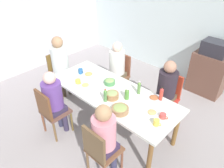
% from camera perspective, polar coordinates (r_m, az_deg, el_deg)
% --- Properties ---
extents(ground_plane, '(7.04, 7.04, 0.00)m').
position_cam_1_polar(ground_plane, '(3.96, -0.00, -10.72)').
color(ground_plane, '#999191').
extents(wall_back, '(6.11, 0.12, 2.60)m').
position_cam_1_polar(wall_back, '(5.14, 19.90, 15.01)').
color(wall_back, silver).
rests_on(wall_back, ground_plane).
extents(wall_left, '(0.12, 5.04, 2.60)m').
position_cam_1_polar(wall_left, '(5.56, -23.95, 15.45)').
color(wall_left, silver).
rests_on(wall_left, ground_plane).
extents(dining_table, '(2.28, 0.90, 0.73)m').
position_cam_1_polar(dining_table, '(3.54, -0.00, -3.00)').
color(dining_table, silver).
rests_on(dining_table, ground_plane).
extents(chair_0, '(0.40, 0.40, 0.90)m').
position_cam_1_polar(chair_0, '(3.92, 14.58, -2.83)').
color(chair_0, red).
rests_on(chair_0, ground_plane).
extents(person_0, '(0.32, 0.32, 1.21)m').
position_cam_1_polar(person_0, '(3.73, 14.34, -0.71)').
color(person_0, brown).
rests_on(person_0, ground_plane).
extents(chair_1, '(0.40, 0.40, 0.90)m').
position_cam_1_polar(chair_1, '(3.60, -16.01, -6.80)').
color(chair_1, brown).
rests_on(chair_1, ground_plane).
extents(person_1, '(0.31, 0.31, 1.19)m').
position_cam_1_polar(person_1, '(3.51, -15.28, -3.62)').
color(person_1, '#302F49').
rests_on(person_1, ground_plane).
extents(chair_2, '(0.40, 0.40, 0.90)m').
position_cam_1_polar(chair_2, '(4.45, 2.02, 3.06)').
color(chair_2, brown).
rests_on(chair_2, ground_plane).
extents(person_2, '(0.31, 0.31, 1.21)m').
position_cam_1_polar(person_2, '(4.29, 1.27, 5.10)').
color(person_2, brown).
rests_on(person_2, ground_plane).
extents(chair_3, '(0.40, 0.40, 0.90)m').
position_cam_1_polar(chair_3, '(4.63, -13.84, 3.29)').
color(chair_3, brown).
rests_on(chair_3, ground_plane).
extents(person_3, '(0.34, 0.34, 1.30)m').
position_cam_1_polar(person_3, '(4.43, -13.65, 5.94)').
color(person_3, brown).
rests_on(person_3, ground_plane).
extents(chair_4, '(0.40, 0.40, 0.90)m').
position_cam_1_polar(chair_4, '(2.91, -3.22, -17.12)').
color(chair_4, brown).
rests_on(chair_4, ground_plane).
extents(person_4, '(0.31, 0.31, 1.19)m').
position_cam_1_polar(person_4, '(2.80, -1.99, -13.37)').
color(person_4, '#33364A').
rests_on(person_4, ground_plane).
extents(plate_0, '(0.21, 0.21, 0.04)m').
position_cam_1_polar(plate_0, '(3.65, -7.10, -0.40)').
color(plate_0, silver).
rests_on(plate_0, dining_table).
extents(plate_1, '(0.25, 0.25, 0.04)m').
position_cam_1_polar(plate_1, '(3.39, 11.13, -3.70)').
color(plate_1, white).
rests_on(plate_1, dining_table).
extents(plate_2, '(0.23, 0.23, 0.04)m').
position_cam_1_polar(plate_2, '(3.12, 10.67, -7.52)').
color(plate_2, white).
rests_on(plate_2, dining_table).
extents(plate_3, '(0.26, 0.26, 0.04)m').
position_cam_1_polar(plate_3, '(3.95, -6.24, 2.55)').
color(plate_3, silver).
rests_on(plate_3, dining_table).
extents(bowl_0, '(0.19, 0.19, 0.09)m').
position_cam_1_polar(bowl_0, '(3.66, -0.63, 0.62)').
color(bowl_0, '#45844C').
rests_on(bowl_0, dining_table).
extents(bowl_1, '(0.25, 0.25, 0.09)m').
position_cam_1_polar(bowl_1, '(3.07, 2.18, -6.76)').
color(bowl_1, '#916A46').
rests_on(bowl_1, dining_table).
extents(bowl_2, '(0.21, 0.21, 0.11)m').
position_cam_1_polar(bowl_2, '(3.33, 0.04, -2.96)').
color(bowl_2, '#9A6D44').
rests_on(bowl_2, dining_table).
extents(cup_0, '(0.13, 0.09, 0.07)m').
position_cam_1_polar(cup_0, '(3.73, -9.03, 0.68)').
color(cup_0, yellow).
rests_on(cup_0, dining_table).
extents(cup_1, '(0.12, 0.08, 0.09)m').
position_cam_1_polar(cup_1, '(2.93, 11.78, -10.04)').
color(cup_1, '#E5C246').
rests_on(cup_1, dining_table).
extents(cup_2, '(0.12, 0.08, 0.10)m').
position_cam_1_polar(cup_2, '(4.00, -8.37, 3.40)').
color(cup_2, '#28609F').
rests_on(cup_2, dining_table).
extents(cup_3, '(0.12, 0.09, 0.07)m').
position_cam_1_polar(cup_3, '(3.06, 13.45, -8.29)').
color(cup_3, '#C94846').
rests_on(cup_3, dining_table).
extents(bottle_0, '(0.05, 0.05, 0.23)m').
position_cam_1_polar(bottle_0, '(3.23, -1.80, -3.08)').
color(bottle_0, '#4A7F41').
rests_on(bottle_0, dining_table).
extents(bottle_1, '(0.05, 0.05, 0.24)m').
position_cam_1_polar(bottle_1, '(3.32, 13.01, -2.71)').
color(bottle_1, red).
rests_on(bottle_1, dining_table).
extents(bottle_2, '(0.07, 0.07, 0.20)m').
position_cam_1_polar(bottle_2, '(3.29, 4.00, -2.69)').
color(bottle_2, '#498734').
rests_on(bottle_2, dining_table).
extents(bottle_3, '(0.05, 0.05, 0.23)m').
position_cam_1_polar(bottle_3, '(3.42, 7.22, -1.00)').
color(bottle_3, '#537E3F').
rests_on(bottle_3, dining_table).
extents(side_cabinet, '(0.70, 0.44, 0.90)m').
position_cam_1_polar(side_cabinet, '(4.96, 24.22, 2.49)').
color(side_cabinet, brown).
rests_on(side_cabinet, ground_plane).
extents(microwave, '(0.48, 0.36, 0.28)m').
position_cam_1_polar(microwave, '(4.72, 25.86, 8.64)').
color(microwave, '#292930').
rests_on(microwave, side_cabinet).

